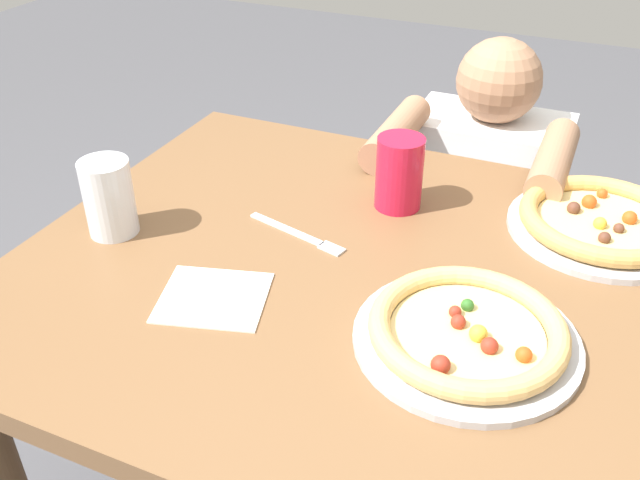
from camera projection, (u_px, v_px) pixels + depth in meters
dining_table at (355, 323)px, 1.19m from camera, size 1.10×0.94×0.75m
pizza_near at (467, 332)px, 0.96m from camera, size 0.32×0.32×0.04m
pizza_far at (602, 222)px, 1.20m from camera, size 0.32×0.32×0.04m
drink_cup_colored at (399, 173)px, 1.26m from camera, size 0.09×0.09×0.14m
water_cup_clear at (109, 197)px, 1.18m from camera, size 0.09×0.09×0.13m
paper_napkin at (213, 297)px, 1.06m from camera, size 0.19×0.18×0.00m
fork at (300, 235)px, 1.20m from camera, size 0.20×0.07×0.00m
diner_seated at (476, 236)px, 1.79m from camera, size 0.40×0.51×0.94m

